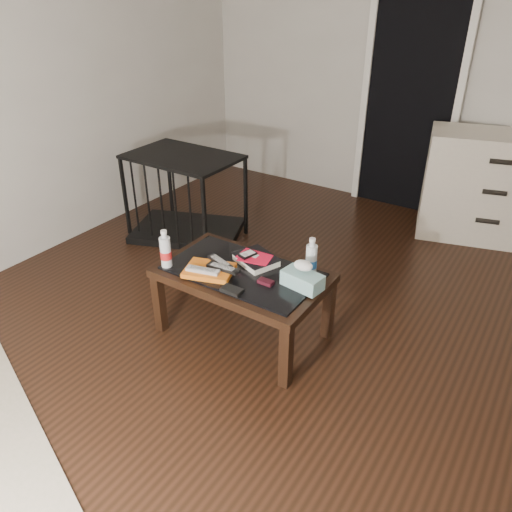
{
  "coord_description": "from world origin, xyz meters",
  "views": [
    {
      "loc": [
        0.95,
        -2.13,
        2.0
      ],
      "look_at": [
        -0.45,
        0.01,
        0.55
      ],
      "focal_mm": 35.0,
      "sensor_mm": 36.0,
      "label": 1
    }
  ],
  "objects_px": {
    "tissue_box": "(302,280)",
    "water_bottle_right": "(311,257)",
    "coffee_table": "(243,279)",
    "water_bottle_left": "(165,248)",
    "dresser": "(499,188)",
    "pet_crate": "(186,209)",
    "textbook": "(256,260)"
  },
  "relations": [
    {
      "from": "pet_crate",
      "to": "coffee_table",
      "type": "bearing_deg",
      "value": -57.98
    },
    {
      "from": "tissue_box",
      "to": "water_bottle_right",
      "type": "bearing_deg",
      "value": 107.66
    },
    {
      "from": "water_bottle_left",
      "to": "tissue_box",
      "type": "relative_size",
      "value": 1.03
    },
    {
      "from": "dresser",
      "to": "tissue_box",
      "type": "xyz_separation_m",
      "value": [
        -0.64,
        -2.24,
        0.06
      ]
    },
    {
      "from": "tissue_box",
      "to": "textbook",
      "type": "bearing_deg",
      "value": 175.45
    },
    {
      "from": "water_bottle_right",
      "to": "tissue_box",
      "type": "relative_size",
      "value": 1.03
    },
    {
      "from": "coffee_table",
      "to": "textbook",
      "type": "xyz_separation_m",
      "value": [
        0.02,
        0.12,
        0.09
      ]
    },
    {
      "from": "pet_crate",
      "to": "dresser",
      "type": "bearing_deg",
      "value": 10.28
    },
    {
      "from": "dresser",
      "to": "tissue_box",
      "type": "height_order",
      "value": "dresser"
    },
    {
      "from": "coffee_table",
      "to": "textbook",
      "type": "bearing_deg",
      "value": 80.66
    },
    {
      "from": "dresser",
      "to": "pet_crate",
      "type": "height_order",
      "value": "dresser"
    },
    {
      "from": "water_bottle_right",
      "to": "pet_crate",
      "type": "bearing_deg",
      "value": 155.8
    },
    {
      "from": "pet_crate",
      "to": "textbook",
      "type": "height_order",
      "value": "pet_crate"
    },
    {
      "from": "tissue_box",
      "to": "coffee_table",
      "type": "bearing_deg",
      "value": -166.47
    },
    {
      "from": "dresser",
      "to": "water_bottle_left",
      "type": "bearing_deg",
      "value": -135.35
    },
    {
      "from": "coffee_table",
      "to": "textbook",
      "type": "relative_size",
      "value": 4.0
    },
    {
      "from": "water_bottle_left",
      "to": "water_bottle_right",
      "type": "height_order",
      "value": "same"
    },
    {
      "from": "dresser",
      "to": "textbook",
      "type": "relative_size",
      "value": 5.16
    },
    {
      "from": "pet_crate",
      "to": "water_bottle_right",
      "type": "relative_size",
      "value": 4.45
    },
    {
      "from": "dresser",
      "to": "textbook",
      "type": "bearing_deg",
      "value": -130.24
    },
    {
      "from": "dresser",
      "to": "coffee_table",
      "type": "bearing_deg",
      "value": -129.5
    },
    {
      "from": "dresser",
      "to": "water_bottle_right",
      "type": "height_order",
      "value": "dresser"
    },
    {
      "from": "textbook",
      "to": "tissue_box",
      "type": "distance_m",
      "value": 0.37
    },
    {
      "from": "water_bottle_right",
      "to": "textbook",
      "type": "bearing_deg",
      "value": -169.55
    },
    {
      "from": "textbook",
      "to": "water_bottle_left",
      "type": "bearing_deg",
      "value": -121.4
    },
    {
      "from": "coffee_table",
      "to": "water_bottle_left",
      "type": "height_order",
      "value": "water_bottle_left"
    },
    {
      "from": "dresser",
      "to": "water_bottle_right",
      "type": "xyz_separation_m",
      "value": [
        -0.67,
        -2.09,
        0.13
      ]
    },
    {
      "from": "water_bottle_left",
      "to": "water_bottle_right",
      "type": "bearing_deg",
      "value": 26.59
    },
    {
      "from": "dresser",
      "to": "water_bottle_right",
      "type": "bearing_deg",
      "value": -122.88
    },
    {
      "from": "coffee_table",
      "to": "water_bottle_left",
      "type": "distance_m",
      "value": 0.5
    },
    {
      "from": "coffee_table",
      "to": "water_bottle_right",
      "type": "distance_m",
      "value": 0.44
    },
    {
      "from": "coffee_table",
      "to": "dresser",
      "type": "distance_m",
      "value": 2.5
    }
  ]
}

